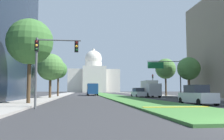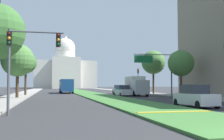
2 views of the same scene
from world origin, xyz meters
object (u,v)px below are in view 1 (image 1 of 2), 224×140
at_px(overhead_guide_sign, 168,71).
at_px(city_bus, 92,89).
at_px(capitol_building, 93,78).
at_px(traffic_light_far_right, 153,82).
at_px(street_tree_right_mid, 189,69).
at_px(sedan_distant, 137,92).
at_px(street_tree_left_far, 58,70).
at_px(street_tree_right_far, 166,69).
at_px(box_truck_delivery, 150,88).
at_px(street_tree_left_near, 30,42).
at_px(street_tree_left_mid, 51,67).
at_px(traffic_light_near_left, 48,57).
at_px(sedan_lead_stopped, 197,95).
at_px(sedan_midblock, 139,93).

relative_size(overhead_guide_sign, city_bus, 0.59).
relative_size(capitol_building, traffic_light_far_right, 5.74).
bearing_deg(street_tree_right_mid, sedan_distant, 106.35).
height_order(street_tree_left_far, sedan_distant, street_tree_left_far).
distance_m(street_tree_right_far, box_truck_delivery, 9.26).
bearing_deg(street_tree_left_near, city_bus, 79.03).
relative_size(traffic_light_far_right, street_tree_right_mid, 0.74).
distance_m(sedan_distant, city_bus, 12.16).
bearing_deg(street_tree_left_mid, box_truck_delivery, 16.81).
relative_size(traffic_light_near_left, traffic_light_far_right, 1.00).
height_order(street_tree_left_mid, street_tree_left_far, street_tree_left_far).
bearing_deg(overhead_guide_sign, sedan_distant, 95.45).
height_order(sedan_lead_stopped, sedan_midblock, sedan_lead_stopped).
distance_m(sedan_lead_stopped, sedan_distant, 34.81).
height_order(street_tree_right_far, city_bus, street_tree_right_far).
bearing_deg(traffic_light_near_left, street_tree_right_mid, 45.64).
xyz_separation_m(capitol_building, city_bus, (-4.10, -83.94, -6.80)).
height_order(street_tree_left_mid, sedan_lead_stopped, street_tree_left_mid).
bearing_deg(street_tree_right_mid, sedan_midblock, 140.84).
bearing_deg(street_tree_right_far, sedan_lead_stopped, -104.41).
height_order(street_tree_right_far, sedan_midblock, street_tree_right_far).
bearing_deg(street_tree_left_far, sedan_lead_stopped, -60.75).
bearing_deg(city_bus, street_tree_left_far, -119.64).
xyz_separation_m(street_tree_right_far, sedan_midblock, (-7.64, -6.20, -5.25)).
relative_size(capitol_building, sedan_lead_stopped, 6.80).
bearing_deg(sedan_lead_stopped, box_truck_delivery, 84.46).
distance_m(street_tree_left_far, sedan_lead_stopped, 32.29).
distance_m(street_tree_left_mid, street_tree_right_mid, 23.20).
bearing_deg(street_tree_right_far, box_truck_delivery, -130.89).
bearing_deg(street_tree_left_near, street_tree_right_mid, 33.83).
relative_size(street_tree_left_far, city_bus, 0.66).
height_order(street_tree_right_far, sedan_lead_stopped, street_tree_right_far).
height_order(traffic_light_near_left, box_truck_delivery, traffic_light_near_left).
distance_m(street_tree_right_far, sedan_distant, 9.11).
xyz_separation_m(street_tree_left_mid, box_truck_delivery, (18.14, 5.48, -3.38)).
distance_m(street_tree_left_near, street_tree_right_far, 36.19).
height_order(capitol_building, traffic_light_near_left, capitol_building).
height_order(street_tree_right_mid, street_tree_right_far, street_tree_right_far).
height_order(capitol_building, street_tree_left_mid, capitol_building).
xyz_separation_m(sedan_lead_stopped, city_bus, (-8.19, 40.93, 0.91)).
bearing_deg(traffic_light_far_right, capitol_building, 96.25).
xyz_separation_m(sedan_lead_stopped, sedan_midblock, (-0.04, 23.38, -0.03)).
height_order(street_tree_left_far, street_tree_right_far, street_tree_right_far).
xyz_separation_m(street_tree_left_mid, street_tree_left_far, (0.26, 9.95, 0.41)).
xyz_separation_m(traffic_light_far_right, street_tree_left_mid, (-21.76, -15.78, 1.74)).
xyz_separation_m(traffic_light_near_left, traffic_light_far_right, (19.12, 37.35, -0.48)).
xyz_separation_m(capitol_building, street_tree_left_mid, (-11.78, -106.93, -3.51)).
relative_size(traffic_light_far_right, city_bus, 0.47).
height_order(traffic_light_near_left, city_bus, traffic_light_near_left).
bearing_deg(street_tree_right_far, capitol_building, 97.00).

